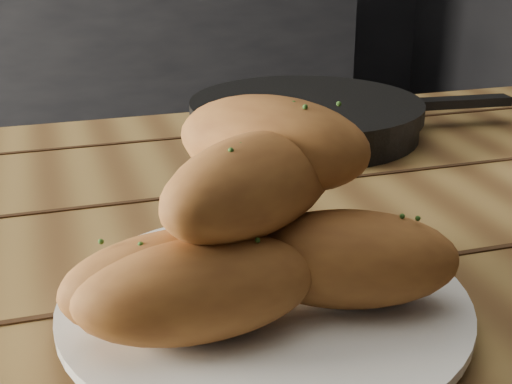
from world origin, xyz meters
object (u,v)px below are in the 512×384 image
at_px(plate, 264,306).
at_px(skillet, 307,117).
at_px(table, 340,309).
at_px(bread_rolls, 248,230).

height_order(plate, skillet, skillet).
bearing_deg(skillet, table, -103.68).
bearing_deg(table, plate, -131.20).
distance_m(plate, bread_rolls, 0.06).
distance_m(plate, skillet, 0.46).
xyz_separation_m(table, plate, (-0.13, -0.15, 0.11)).
xyz_separation_m(plate, bread_rolls, (-0.01, -0.00, 0.06)).
distance_m(bread_rolls, skillet, 0.47).
distance_m(table, skillet, 0.30).
height_order(table, skillet, skillet).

